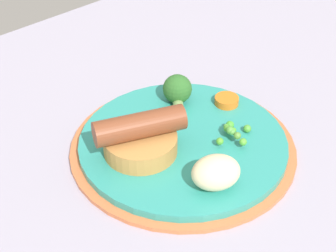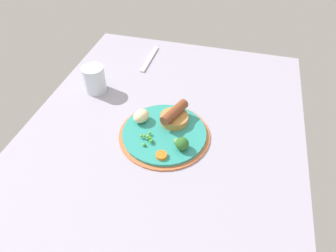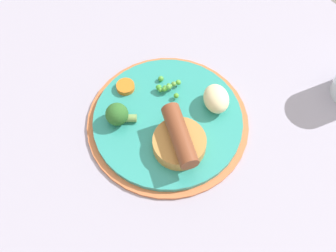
{
  "view_description": "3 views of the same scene",
  "coord_description": "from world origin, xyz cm",
  "px_view_note": "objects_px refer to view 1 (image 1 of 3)",
  "views": [
    {
      "loc": [
        -36.83,
        -34.91,
        44.31
      ],
      "look_at": [
        -3.32,
        2.35,
        6.2
      ],
      "focal_mm": 60.0,
      "sensor_mm": 36.0,
      "label": 1
    },
    {
      "loc": [
        54.96,
        17.2,
        64.39
      ],
      "look_at": [
        -2.13,
        2.08,
        7.04
      ],
      "focal_mm": 32.0,
      "sensor_mm": 36.0,
      "label": 2
    },
    {
      "loc": [
        -31.36,
        24.35,
        68.24
      ],
      "look_at": [
        -3.73,
        2.11,
        5.57
      ],
      "focal_mm": 50.0,
      "sensor_mm": 36.0,
      "label": 3
    }
  ],
  "objects_px": {
    "dinner_plate": "(183,146)",
    "carrot_slice_2": "(227,101)",
    "broccoli_floret_near": "(177,90)",
    "sausage_pudding": "(140,137)",
    "pea_pile": "(233,131)",
    "potato_chunk_0": "(216,172)"
  },
  "relations": [
    {
      "from": "carrot_slice_2",
      "to": "potato_chunk_0",
      "type": "bearing_deg",
      "value": -141.27
    },
    {
      "from": "sausage_pudding",
      "to": "broccoli_floret_near",
      "type": "xyz_separation_m",
      "value": [
        0.1,
        0.04,
        -0.0
      ]
    },
    {
      "from": "broccoli_floret_near",
      "to": "potato_chunk_0",
      "type": "relative_size",
      "value": 0.89
    },
    {
      "from": "dinner_plate",
      "to": "carrot_slice_2",
      "type": "distance_m",
      "value": 0.09
    },
    {
      "from": "dinner_plate",
      "to": "broccoli_floret_near",
      "type": "bearing_deg",
      "value": 52.14
    },
    {
      "from": "pea_pile",
      "to": "broccoli_floret_near",
      "type": "height_order",
      "value": "broccoli_floret_near"
    },
    {
      "from": "sausage_pudding",
      "to": "carrot_slice_2",
      "type": "height_order",
      "value": "sausage_pudding"
    },
    {
      "from": "sausage_pudding",
      "to": "potato_chunk_0",
      "type": "xyz_separation_m",
      "value": [
        0.02,
        -0.09,
        -0.0
      ]
    },
    {
      "from": "broccoli_floret_near",
      "to": "potato_chunk_0",
      "type": "bearing_deg",
      "value": -169.05
    },
    {
      "from": "broccoli_floret_near",
      "to": "carrot_slice_2",
      "type": "xyz_separation_m",
      "value": [
        0.04,
        -0.04,
        -0.01
      ]
    },
    {
      "from": "dinner_plate",
      "to": "pea_pile",
      "type": "bearing_deg",
      "value": -37.98
    },
    {
      "from": "carrot_slice_2",
      "to": "broccoli_floret_near",
      "type": "bearing_deg",
      "value": 133.41
    },
    {
      "from": "potato_chunk_0",
      "to": "carrot_slice_2",
      "type": "bearing_deg",
      "value": 38.73
    },
    {
      "from": "potato_chunk_0",
      "to": "carrot_slice_2",
      "type": "distance_m",
      "value": 0.15
    },
    {
      "from": "sausage_pudding",
      "to": "pea_pile",
      "type": "height_order",
      "value": "sausage_pudding"
    },
    {
      "from": "sausage_pudding",
      "to": "broccoli_floret_near",
      "type": "height_order",
      "value": "sausage_pudding"
    },
    {
      "from": "sausage_pudding",
      "to": "pea_pile",
      "type": "xyz_separation_m",
      "value": [
        0.09,
        -0.05,
        -0.01
      ]
    },
    {
      "from": "sausage_pudding",
      "to": "potato_chunk_0",
      "type": "height_order",
      "value": "sausage_pudding"
    },
    {
      "from": "carrot_slice_2",
      "to": "sausage_pudding",
      "type": "bearing_deg",
      "value": 180.0
    },
    {
      "from": "potato_chunk_0",
      "to": "dinner_plate",
      "type": "bearing_deg",
      "value": 70.72
    },
    {
      "from": "sausage_pudding",
      "to": "pea_pile",
      "type": "relative_size",
      "value": 2.04
    },
    {
      "from": "pea_pile",
      "to": "dinner_plate",
      "type": "bearing_deg",
      "value": 142.02
    }
  ]
}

